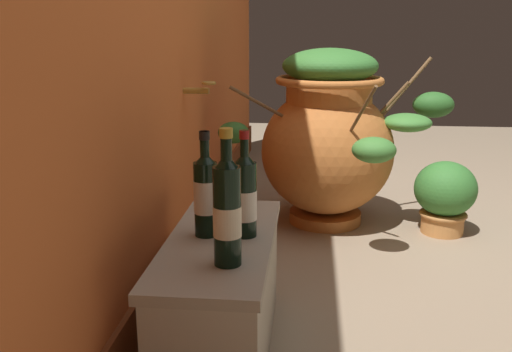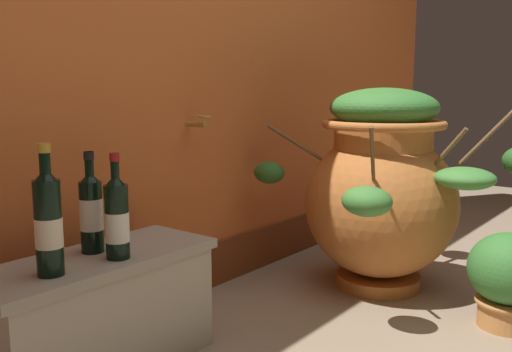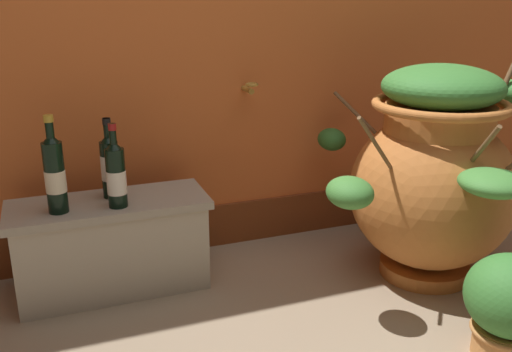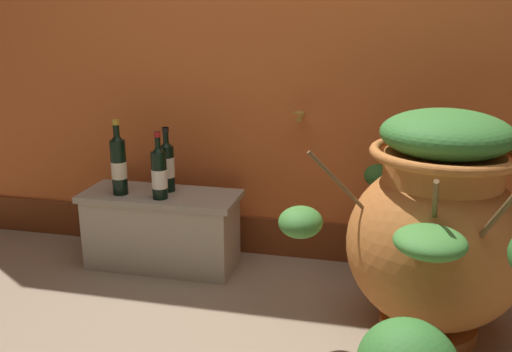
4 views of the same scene
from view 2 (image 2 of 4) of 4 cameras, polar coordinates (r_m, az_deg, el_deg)
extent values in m
cube|color=brown|center=(2.44, -5.54, -9.34)|extent=(4.40, 0.02, 0.20)
cylinder|color=#B28433|center=(2.24, -6.14, 5.26)|extent=(0.02, 0.10, 0.02)
torus|color=#B28433|center=(2.21, -5.21, 6.00)|extent=(0.06, 0.06, 0.01)
cylinder|color=#C17033|center=(2.56, 12.29, -10.27)|extent=(0.36, 0.36, 0.05)
ellipsoid|color=#C17033|center=(2.47, 12.55, -2.84)|extent=(0.65, 0.65, 0.62)
cylinder|color=#C17033|center=(2.43, 12.77, 3.66)|extent=(0.41, 0.41, 0.13)
torus|color=#C17033|center=(2.43, 12.82, 5.16)|extent=(0.52, 0.52, 0.04)
cylinder|color=brown|center=(2.07, 11.76, 1.88)|extent=(0.22, 0.10, 0.25)
ellipsoid|color=#428438|center=(1.96, 11.20, -2.54)|extent=(0.16, 0.18, 0.10)
cylinder|color=brown|center=(2.74, 15.06, 6.06)|extent=(0.12, 0.03, 0.22)
ellipsoid|color=#387A33|center=(2.82, 15.55, 5.87)|extent=(0.16, 0.17, 0.11)
cylinder|color=brown|center=(2.28, 19.15, 2.79)|extent=(0.03, 0.13, 0.16)
ellipsoid|color=#428438|center=(2.26, 20.47, -0.22)|extent=(0.22, 0.23, 0.08)
cylinder|color=brown|center=(2.45, 4.20, 3.28)|extent=(0.10, 0.26, 0.17)
ellipsoid|color=#2D6628|center=(2.48, 1.34, 0.36)|extent=(0.12, 0.14, 0.10)
cylinder|color=brown|center=(2.43, 22.35, 3.59)|extent=(0.09, 0.26, 0.31)
ellipsoid|color=#387A33|center=(2.42, 12.88, 6.78)|extent=(0.45, 0.45, 0.17)
cube|color=#B2A893|center=(1.81, -15.72, -13.40)|extent=(0.70, 0.29, 0.37)
cube|color=#A09785|center=(1.75, -15.95, -8.31)|extent=(0.74, 0.30, 0.03)
cylinder|color=black|center=(1.69, -13.95, -4.54)|extent=(0.07, 0.07, 0.22)
cone|color=black|center=(1.66, -14.11, -0.47)|extent=(0.07, 0.07, 0.04)
cylinder|color=black|center=(1.66, -14.15, 0.70)|extent=(0.02, 0.02, 0.09)
cylinder|color=maroon|center=(1.65, -14.20, 1.88)|extent=(0.03, 0.03, 0.02)
cylinder|color=white|center=(1.69, -13.93, -5.05)|extent=(0.07, 0.07, 0.09)
cylinder|color=black|center=(1.58, -20.33, -5.00)|extent=(0.07, 0.07, 0.26)
cone|color=black|center=(1.56, -20.61, 0.05)|extent=(0.07, 0.07, 0.04)
cylinder|color=black|center=(1.55, -20.68, 1.35)|extent=(0.03, 0.03, 0.10)
cylinder|color=#B7932D|center=(1.55, -20.75, 2.68)|extent=(0.03, 0.03, 0.02)
cylinder|color=beige|center=(1.59, -20.30, -5.42)|extent=(0.07, 0.07, 0.08)
cylinder|color=black|center=(1.77, -16.37, -4.02)|extent=(0.07, 0.07, 0.22)
cone|color=black|center=(1.75, -16.54, -0.15)|extent=(0.07, 0.07, 0.04)
cylinder|color=black|center=(1.74, -16.59, 0.92)|extent=(0.03, 0.03, 0.09)
cylinder|color=black|center=(1.74, -16.64, 2.00)|extent=(0.03, 0.03, 0.02)
cylinder|color=white|center=(1.77, -16.38, -3.74)|extent=(0.07, 0.07, 0.10)
cylinder|color=#D68E4C|center=(2.29, 24.07, -12.57)|extent=(0.20, 0.20, 0.11)
torus|color=#C58346|center=(2.27, 24.14, -11.61)|extent=(0.22, 0.22, 0.02)
ellipsoid|color=#387A33|center=(2.23, 24.34, -8.59)|extent=(0.29, 0.29, 0.26)
camera|label=1|loc=(1.23, -77.65, 6.28)|focal=39.13mm
camera|label=3|loc=(1.08, 81.59, 15.48)|focal=39.65mm
camera|label=4|loc=(2.20, 64.81, 12.12)|focal=38.65mm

